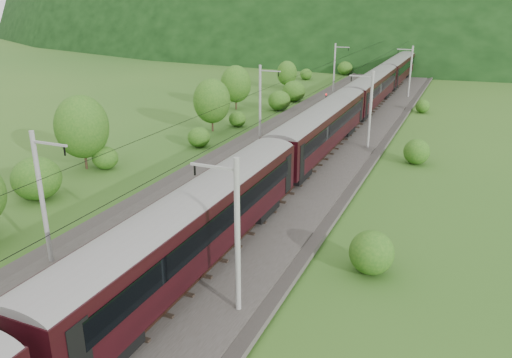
% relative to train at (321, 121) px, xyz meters
% --- Properties ---
extents(ground, '(600.00, 600.00, 0.00)m').
position_rel_train_xyz_m(ground, '(-2.40, -26.90, -3.83)').
color(ground, '#255219').
rests_on(ground, ground).
extents(railbed, '(14.00, 220.00, 0.30)m').
position_rel_train_xyz_m(railbed, '(-2.40, -16.90, -3.68)').
color(railbed, '#38332D').
rests_on(railbed, ground).
extents(track_left, '(2.40, 220.00, 0.27)m').
position_rel_train_xyz_m(track_left, '(-4.80, -16.90, -3.46)').
color(track_left, brown).
rests_on(track_left, railbed).
extents(track_right, '(2.40, 220.00, 0.27)m').
position_rel_train_xyz_m(track_right, '(-0.00, -16.90, -3.46)').
color(track_right, brown).
rests_on(track_right, railbed).
extents(catenary_left, '(2.54, 192.28, 8.00)m').
position_rel_train_xyz_m(catenary_left, '(-8.52, 5.10, 0.66)').
color(catenary_left, gray).
rests_on(catenary_left, railbed).
extents(catenary_right, '(2.54, 192.28, 8.00)m').
position_rel_train_xyz_m(catenary_right, '(3.72, 5.10, 0.66)').
color(catenary_right, gray).
rests_on(catenary_right, railbed).
extents(overhead_wires, '(4.83, 198.00, 0.03)m').
position_rel_train_xyz_m(overhead_wires, '(-2.40, -16.90, 3.27)').
color(overhead_wires, black).
rests_on(overhead_wires, ground).
extents(mountain_main, '(504.00, 360.00, 244.00)m').
position_rel_train_xyz_m(mountain_main, '(-2.40, 233.10, -3.83)').
color(mountain_main, black).
rests_on(mountain_main, ground).
extents(mountain_ridge, '(336.00, 280.00, 132.00)m').
position_rel_train_xyz_m(mountain_ridge, '(-122.40, 273.10, -3.83)').
color(mountain_ridge, black).
rests_on(mountain_ridge, ground).
extents(train, '(3.28, 181.81, 5.71)m').
position_rel_train_xyz_m(train, '(0.00, 0.00, 0.00)').
color(train, black).
rests_on(train, ground).
extents(hazard_post_near, '(0.18, 0.18, 1.68)m').
position_rel_train_xyz_m(hazard_post_near, '(-2.60, 11.02, -2.70)').
color(hazard_post_near, red).
rests_on(hazard_post_near, railbed).
extents(hazard_post_far, '(0.17, 0.17, 1.62)m').
position_rel_train_xyz_m(hazard_post_far, '(-1.65, 36.93, -2.72)').
color(hazard_post_far, red).
rests_on(hazard_post_far, railbed).
extents(signal, '(0.23, 0.23, 2.07)m').
position_rel_train_xyz_m(signal, '(-5.97, 23.24, -2.32)').
color(signal, black).
rests_on(signal, railbed).
extents(vegetation_left, '(13.52, 149.37, 7.01)m').
position_rel_train_xyz_m(vegetation_left, '(-16.51, -14.89, -1.22)').
color(vegetation_left, '#1F5115').
rests_on(vegetation_left, ground).
extents(vegetation_right, '(6.21, 94.01, 2.69)m').
position_rel_train_xyz_m(vegetation_right, '(9.43, -25.01, -2.67)').
color(vegetation_right, '#1F5115').
rests_on(vegetation_right, ground).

